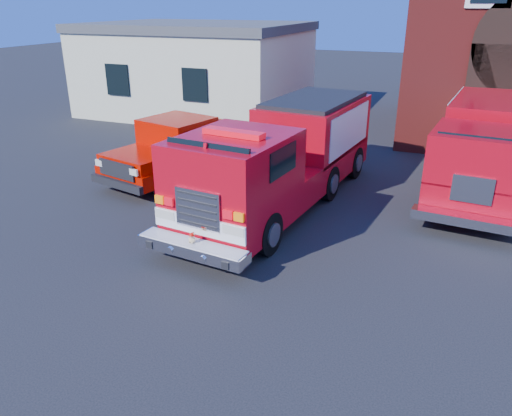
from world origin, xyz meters
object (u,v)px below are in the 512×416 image
at_px(fire_engine, 284,156).
at_px(side_building, 198,67).
at_px(pickup_truck, 184,147).
at_px(secondary_truck, 487,144).

bearing_deg(fire_engine, side_building, 128.12).
relative_size(side_building, pickup_truck, 1.67).
distance_m(side_building, secondary_truck, 15.38).
xyz_separation_m(pickup_truck, secondary_truck, (9.06, 2.15, 0.50)).
relative_size(fire_engine, pickup_truck, 1.46).
distance_m(pickup_truck, secondary_truck, 9.33).
height_order(fire_engine, secondary_truck, fire_engine).
bearing_deg(side_building, pickup_truck, -64.40).
bearing_deg(fire_engine, pickup_truck, 161.42).
relative_size(side_building, secondary_truck, 1.26).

